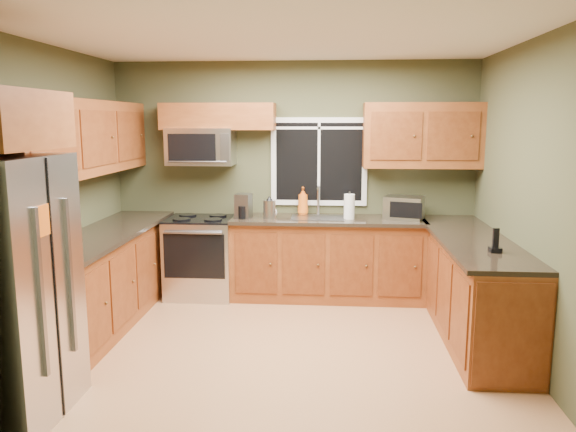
# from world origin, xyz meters

# --- Properties ---
(floor) EXTENTS (4.20, 4.20, 0.00)m
(floor) POSITION_xyz_m (0.00, 0.00, 0.00)
(floor) COLOR #AD764C
(floor) RESTS_ON ground
(ceiling) EXTENTS (4.20, 4.20, 0.00)m
(ceiling) POSITION_xyz_m (0.00, 0.00, 2.70)
(ceiling) COLOR white
(ceiling) RESTS_ON back_wall
(back_wall) EXTENTS (4.20, 0.00, 4.20)m
(back_wall) POSITION_xyz_m (0.00, 1.80, 1.35)
(back_wall) COLOR #41442A
(back_wall) RESTS_ON ground
(front_wall) EXTENTS (4.20, 0.00, 4.20)m
(front_wall) POSITION_xyz_m (0.00, -1.80, 1.35)
(front_wall) COLOR #41442A
(front_wall) RESTS_ON ground
(left_wall) EXTENTS (0.00, 3.60, 3.60)m
(left_wall) POSITION_xyz_m (-2.10, 0.00, 1.35)
(left_wall) COLOR #41442A
(left_wall) RESTS_ON ground
(right_wall) EXTENTS (0.00, 3.60, 3.60)m
(right_wall) POSITION_xyz_m (2.10, 0.00, 1.35)
(right_wall) COLOR #41442A
(right_wall) RESTS_ON ground
(window) EXTENTS (1.12, 0.03, 1.02)m
(window) POSITION_xyz_m (0.30, 1.78, 1.55)
(window) COLOR white
(window) RESTS_ON back_wall
(base_cabinets_left) EXTENTS (0.60, 2.65, 0.90)m
(base_cabinets_left) POSITION_xyz_m (-1.80, 0.48, 0.45)
(base_cabinets_left) COLOR brown
(base_cabinets_left) RESTS_ON ground
(countertop_left) EXTENTS (0.65, 2.65, 0.04)m
(countertop_left) POSITION_xyz_m (-1.78, 0.48, 0.92)
(countertop_left) COLOR black
(countertop_left) RESTS_ON base_cabinets_left
(base_cabinets_back) EXTENTS (2.17, 0.60, 0.90)m
(base_cabinets_back) POSITION_xyz_m (0.42, 1.50, 0.45)
(base_cabinets_back) COLOR brown
(base_cabinets_back) RESTS_ON ground
(countertop_back) EXTENTS (2.17, 0.65, 0.04)m
(countertop_back) POSITION_xyz_m (0.42, 1.48, 0.92)
(countertop_back) COLOR black
(countertop_back) RESTS_ON base_cabinets_back
(base_cabinets_peninsula) EXTENTS (0.60, 2.52, 0.90)m
(base_cabinets_peninsula) POSITION_xyz_m (1.80, 0.54, 0.45)
(base_cabinets_peninsula) COLOR brown
(base_cabinets_peninsula) RESTS_ON ground
(countertop_peninsula) EXTENTS (0.65, 2.50, 0.04)m
(countertop_peninsula) POSITION_xyz_m (1.78, 0.55, 0.92)
(countertop_peninsula) COLOR black
(countertop_peninsula) RESTS_ON base_cabinets_peninsula
(upper_cabinets_left) EXTENTS (0.33, 2.65, 0.72)m
(upper_cabinets_left) POSITION_xyz_m (-1.94, 0.48, 1.86)
(upper_cabinets_left) COLOR brown
(upper_cabinets_left) RESTS_ON left_wall
(upper_cabinets_back_left) EXTENTS (1.30, 0.33, 0.30)m
(upper_cabinets_back_left) POSITION_xyz_m (-0.85, 1.64, 2.07)
(upper_cabinets_back_left) COLOR brown
(upper_cabinets_back_left) RESTS_ON back_wall
(upper_cabinets_back_right) EXTENTS (1.30, 0.33, 0.72)m
(upper_cabinets_back_right) POSITION_xyz_m (1.45, 1.64, 1.86)
(upper_cabinets_back_right) COLOR brown
(upper_cabinets_back_right) RESTS_ON back_wall
(refrigerator) EXTENTS (0.74, 0.90, 1.80)m
(refrigerator) POSITION_xyz_m (-1.74, -1.30, 0.90)
(refrigerator) COLOR #B7B7BC
(refrigerator) RESTS_ON ground
(range) EXTENTS (0.76, 0.69, 0.94)m
(range) POSITION_xyz_m (-1.05, 1.47, 0.47)
(range) COLOR #B7B7BC
(range) RESTS_ON ground
(microwave) EXTENTS (0.76, 0.41, 0.42)m
(microwave) POSITION_xyz_m (-1.05, 1.61, 1.73)
(microwave) COLOR #B7B7BC
(microwave) RESTS_ON back_wall
(sink) EXTENTS (0.60, 0.42, 0.36)m
(sink) POSITION_xyz_m (0.30, 1.49, 0.95)
(sink) COLOR slate
(sink) RESTS_ON countertop_back
(toaster_oven) EXTENTS (0.49, 0.43, 0.26)m
(toaster_oven) POSITION_xyz_m (1.26, 1.46, 1.07)
(toaster_oven) COLOR #B7B7BC
(toaster_oven) RESTS_ON countertop_back
(coffee_maker) EXTENTS (0.19, 0.24, 0.27)m
(coffee_maker) POSITION_xyz_m (-0.54, 1.42, 1.07)
(coffee_maker) COLOR slate
(coffee_maker) RESTS_ON countertop_back
(kettle) EXTENTS (0.14, 0.14, 0.25)m
(kettle) POSITION_xyz_m (-0.24, 1.41, 1.06)
(kettle) COLOR #B7B7BC
(kettle) RESTS_ON countertop_back
(paper_towel_roll) EXTENTS (0.13, 0.13, 0.31)m
(paper_towel_roll) POSITION_xyz_m (0.65, 1.44, 1.08)
(paper_towel_roll) COLOR white
(paper_towel_roll) RESTS_ON countertop_back
(soap_bottle_a) EXTENTS (0.15, 0.15, 0.32)m
(soap_bottle_a) POSITION_xyz_m (0.12, 1.70, 1.10)
(soap_bottle_a) COLOR orange
(soap_bottle_a) RESTS_ON countertop_back
(soap_bottle_b) EXTENTS (0.11, 0.11, 0.19)m
(soap_bottle_b) POSITION_xyz_m (0.66, 1.61, 1.03)
(soap_bottle_b) COLOR white
(soap_bottle_b) RESTS_ON countertop_back
(soap_bottle_c) EXTENTS (0.16, 0.16, 0.15)m
(soap_bottle_c) POSITION_xyz_m (-0.22, 1.50, 1.02)
(soap_bottle_c) COLOR white
(soap_bottle_c) RESTS_ON countertop_back
(cordless_phone) EXTENTS (0.10, 0.10, 0.20)m
(cordless_phone) POSITION_xyz_m (1.82, -0.08, 1.00)
(cordless_phone) COLOR black
(cordless_phone) RESTS_ON countertop_peninsula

